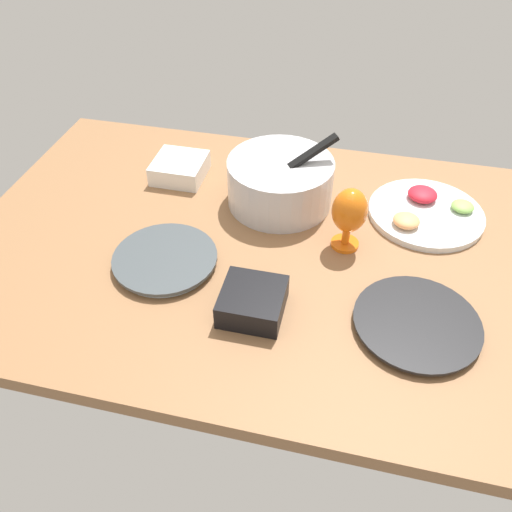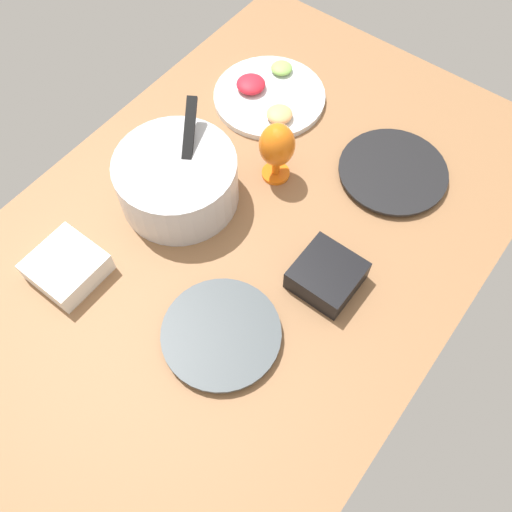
% 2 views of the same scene
% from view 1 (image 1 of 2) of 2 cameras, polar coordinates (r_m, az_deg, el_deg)
% --- Properties ---
extents(ground_plane, '(1.60, 1.04, 0.04)m').
position_cam_1_polar(ground_plane, '(1.36, 1.44, 0.57)').
color(ground_plane, '#8C603D').
extents(dinner_plate_left, '(0.26, 0.26, 0.02)m').
position_cam_1_polar(dinner_plate_left, '(1.31, -9.94, -0.40)').
color(dinner_plate_left, silver).
rests_on(dinner_plate_left, ground_plane).
extents(dinner_plate_right, '(0.28, 0.28, 0.02)m').
position_cam_1_polar(dinner_plate_right, '(1.20, 17.22, -7.10)').
color(dinner_plate_right, '#4C4C51').
rests_on(dinner_plate_right, ground_plane).
extents(mixing_bowl, '(0.29, 0.29, 0.20)m').
position_cam_1_polar(mixing_bowl, '(1.45, 2.67, 8.27)').
color(mixing_bowl, silver).
rests_on(mixing_bowl, ground_plane).
extents(fruit_platter, '(0.31, 0.31, 0.05)m').
position_cam_1_polar(fruit_platter, '(1.51, 18.12, 4.64)').
color(fruit_platter, silver).
rests_on(fruit_platter, ground_plane).
extents(hurricane_glass_orange, '(0.09, 0.09, 0.17)m').
position_cam_1_polar(hurricane_glass_orange, '(1.30, 10.22, 4.70)').
color(hurricane_glass_orange, orange).
rests_on(hurricane_glass_orange, ground_plane).
extents(square_bowl_black, '(0.14, 0.14, 0.06)m').
position_cam_1_polar(square_bowl_black, '(1.16, -0.38, -4.91)').
color(square_bowl_black, black).
rests_on(square_bowl_black, ground_plane).
extents(square_bowl_white, '(0.15, 0.15, 0.06)m').
position_cam_1_polar(square_bowl_white, '(1.60, -8.38, 9.62)').
color(square_bowl_white, white).
rests_on(square_bowl_white, ground_plane).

